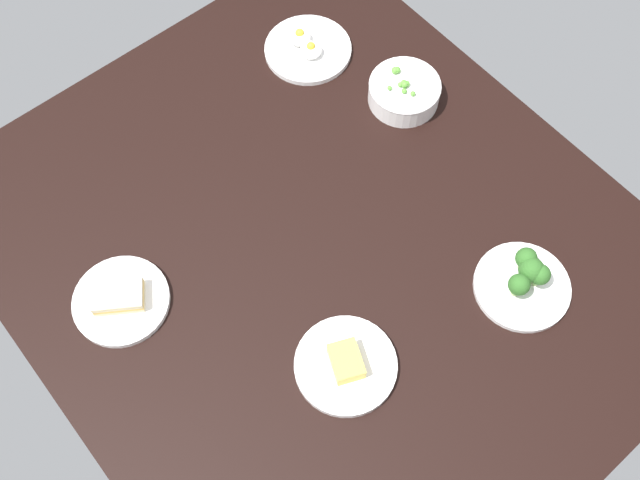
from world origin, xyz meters
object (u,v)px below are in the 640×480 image
bowl_peas (404,91)px  plate_eggs (307,48)px  plate_sandwich (120,300)px  plate_broccoli (525,281)px  plate_cheese (346,365)px

bowl_peas → plate_eggs: 25.48cm
plate_sandwich → plate_broccoli: plate_broccoli is taller
bowl_peas → plate_cheese: bearing=127.4°
plate_eggs → plate_cheese: bearing=145.8°
plate_cheese → plate_eggs: bearing=-34.2°
bowl_peas → plate_broccoli: (-48.09, 12.99, -0.40)cm
plate_cheese → plate_broccoli: 38.39cm
plate_cheese → plate_eggs: (62.57, -42.54, -0.13)cm
plate_cheese → plate_broccoli: size_ratio=1.02×
plate_cheese → bowl_peas: size_ratio=1.21×
bowl_peas → plate_eggs: (24.28, 7.54, -1.71)cm
plate_eggs → plate_broccoli: plate_broccoli is taller
plate_cheese → plate_broccoli: plate_broccoli is taller
bowl_peas → plate_sandwich: size_ratio=0.85×
bowl_peas → plate_eggs: bearing=17.3°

